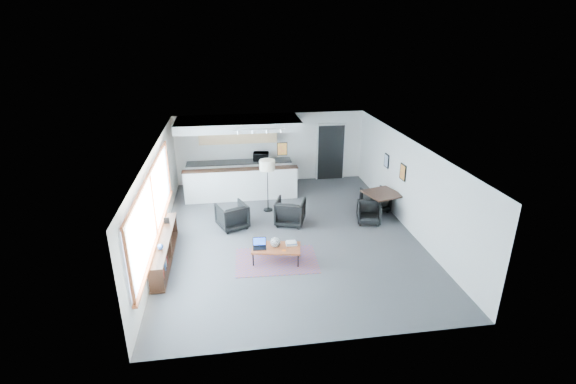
{
  "coord_description": "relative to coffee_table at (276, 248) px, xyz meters",
  "views": [
    {
      "loc": [
        -1.58,
        -10.57,
        5.51
      ],
      "look_at": [
        0.05,
        0.4,
        1.12
      ],
      "focal_mm": 26.0,
      "sensor_mm": 36.0,
      "label": 1
    }
  ],
  "objects": [
    {
      "name": "armchair_right",
      "position": [
        0.67,
        2.08,
        0.06
      ],
      "size": [
        1.04,
        1.0,
        0.85
      ],
      "primitive_type": "imported",
      "rotation": [
        0.0,
        0.0,
        2.8
      ],
      "color": "black",
      "rests_on": "floor"
    },
    {
      "name": "doorway",
      "position": [
        2.82,
        5.86,
        0.71
      ],
      "size": [
        1.1,
        0.12,
        2.15
      ],
      "color": "black",
      "rests_on": "room"
    },
    {
      "name": "kitchenette",
      "position": [
        -0.68,
        5.15,
        1.02
      ],
      "size": [
        4.2,
        1.96,
        2.6
      ],
      "color": "white",
      "rests_on": "floor"
    },
    {
      "name": "armchair_left",
      "position": [
        -1.05,
        2.08,
        0.05
      ],
      "size": [
        1.01,
        0.99,
        0.82
      ],
      "primitive_type": "imported",
      "rotation": [
        0.0,
        0.0,
        3.52
      ],
      "color": "black",
      "rests_on": "floor"
    },
    {
      "name": "window",
      "position": [
        -2.95,
        0.54,
        1.09
      ],
      "size": [
        0.1,
        5.95,
        1.66
      ],
      "color": "#8CBFFF",
      "rests_on": "room"
    },
    {
      "name": "wall_art_upper",
      "position": [
        3.99,
        3.14,
        1.14
      ],
      "size": [
        0.03,
        0.34,
        0.44
      ],
      "color": "black",
      "rests_on": "room"
    },
    {
      "name": "ceramic_pot",
      "position": [
        -0.02,
        0.02,
        0.16
      ],
      "size": [
        0.26,
        0.26,
        0.26
      ],
      "rotation": [
        0.0,
        0.0,
        0.09
      ],
      "color": "gray",
      "rests_on": "coffee_table"
    },
    {
      "name": "dining_chair_far",
      "position": [
        3.52,
        2.66,
        -0.03
      ],
      "size": [
        0.73,
        0.69,
        0.67
      ],
      "primitive_type": "imported",
      "rotation": [
        0.0,
        0.0,
        3.28
      ],
      "color": "black",
      "rests_on": "floor"
    },
    {
      "name": "book_stack",
      "position": [
        0.39,
        0.08,
        0.07
      ],
      "size": [
        0.29,
        0.23,
        0.09
      ],
      "rotation": [
        0.0,
        0.0,
        -0.03
      ],
      "color": "silver",
      "rests_on": "coffee_table"
    },
    {
      "name": "dining_chair_near",
      "position": [
        3.03,
        1.81,
        -0.06
      ],
      "size": [
        0.69,
        0.66,
        0.6
      ],
      "primitive_type": "imported",
      "rotation": [
        0.0,
        0.0,
        -0.23
      ],
      "color": "black",
      "rests_on": "floor"
    },
    {
      "name": "laptop",
      "position": [
        -0.41,
        0.06,
        0.1
      ],
      "size": [
        0.35,
        0.29,
        0.24
      ],
      "rotation": [
        0.0,
        0.0,
        -0.07
      ],
      "color": "black",
      "rests_on": "coffee_table"
    },
    {
      "name": "microwave",
      "position": [
        0.12,
        5.59,
        0.76
      ],
      "size": [
        0.59,
        0.39,
        0.38
      ],
      "primitive_type": "imported",
      "rotation": [
        0.0,
        0.0,
        -0.15
      ],
      "color": "black",
      "rests_on": "kitchenette"
    },
    {
      "name": "floor_lamp",
      "position": [
        0.11,
        3.15,
        1.11
      ],
      "size": [
        0.6,
        0.6,
        1.69
      ],
      "rotation": [
        0.0,
        0.0,
        0.27
      ],
      "color": "black",
      "rests_on": "floor"
    },
    {
      "name": "console",
      "position": [
        -2.78,
        0.39,
        -0.04
      ],
      "size": [
        0.35,
        3.0,
        0.8
      ],
      "color": "#341D12",
      "rests_on": "floor"
    },
    {
      "name": "dining_table",
      "position": [
        3.52,
        2.09,
        0.39
      ],
      "size": [
        1.21,
        1.21,
        0.82
      ],
      "rotation": [
        0.0,
        0.0,
        0.28
      ],
      "color": "#341D12",
      "rests_on": "floor"
    },
    {
      "name": "coffee_table",
      "position": [
        0.0,
        0.0,
        0.0
      ],
      "size": [
        1.3,
        0.86,
        0.39
      ],
      "rotation": [
        0.0,
        0.0,
        -0.19
      ],
      "color": "brown",
      "rests_on": "floor"
    },
    {
      "name": "track_light",
      "position": [
        -0.07,
        3.64,
        2.16
      ],
      "size": [
        1.6,
        0.07,
        0.15
      ],
      "color": "silver",
      "rests_on": "room"
    },
    {
      "name": "room",
      "position": [
        0.52,
        1.44,
        0.94
      ],
      "size": [
        7.02,
        9.02,
        2.62
      ],
      "color": "#464648",
      "rests_on": "ground"
    },
    {
      "name": "kilim_rug",
      "position": [
        0.0,
        0.0,
        -0.36
      ],
      "size": [
        2.12,
        1.49,
        0.01
      ],
      "rotation": [
        0.0,
        0.0,
        -0.05
      ],
      "color": "#5D3748",
      "rests_on": "floor"
    },
    {
      "name": "wall_art_lower",
      "position": [
        3.99,
        1.84,
        1.19
      ],
      "size": [
        0.03,
        0.38,
        0.48
      ],
      "color": "black",
      "rests_on": "room"
    },
    {
      "name": "coaster",
      "position": [
        0.17,
        -0.2,
        0.03
      ],
      "size": [
        0.12,
        0.12,
        0.01
      ],
      "rotation": [
        0.0,
        0.0,
        -0.37
      ],
      "color": "#E5590C",
      "rests_on": "coffee_table"
    }
  ]
}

